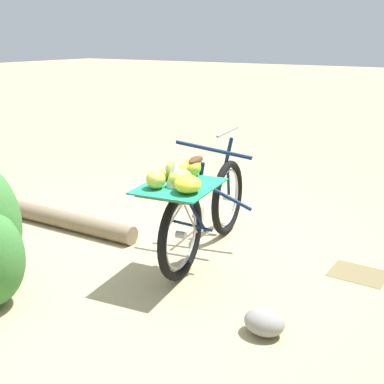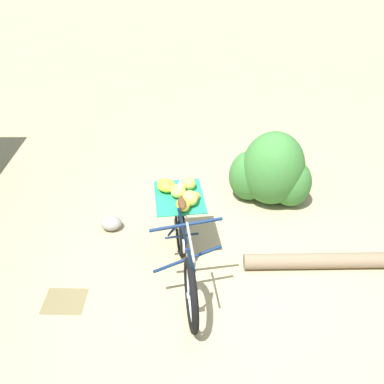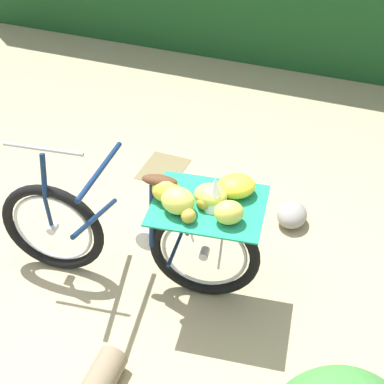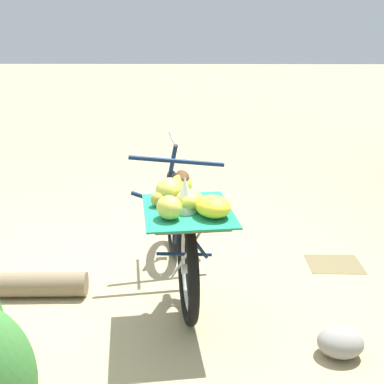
{
  "view_description": "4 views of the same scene",
  "coord_description": "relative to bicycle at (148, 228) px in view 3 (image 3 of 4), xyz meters",
  "views": [
    {
      "loc": [
        -2.44,
        3.42,
        1.87
      ],
      "look_at": [
        -0.5,
        0.42,
        0.75
      ],
      "focal_mm": 46.81,
      "sensor_mm": 36.0,
      "label": 1
    },
    {
      "loc": [
        -0.15,
        -3.34,
        3.43
      ],
      "look_at": [
        -0.24,
        0.42,
        0.83
      ],
      "focal_mm": 38.48,
      "sensor_mm": 36.0,
      "label": 2
    },
    {
      "loc": [
        2.17,
        1.31,
        3.04
      ],
      "look_at": [
        -0.26,
        0.34,
        0.95
      ],
      "focal_mm": 54.99,
      "sensor_mm": 36.0,
      "label": 3
    },
    {
      "loc": [
        -0.46,
        3.24,
        1.81
      ],
      "look_at": [
        -0.4,
        0.27,
        0.85
      ],
      "focal_mm": 45.66,
      "sensor_mm": 36.0,
      "label": 4
    }
  ],
  "objects": [
    {
      "name": "path_stone",
      "position": [
        -0.97,
        0.74,
        -0.43
      ],
      "size": [
        0.27,
        0.23,
        0.17
      ],
      "primitive_type": "ellipsoid",
      "color": "gray",
      "rests_on": "ground_plane"
    },
    {
      "name": "ground_plane",
      "position": [
        0.32,
        -0.02,
        -0.52
      ],
      "size": [
        60.0,
        60.0,
        0.0
      ],
      "primitive_type": "plane",
      "color": "tan"
    },
    {
      "name": "bicycle",
      "position": [
        0.0,
        0.0,
        0.0
      ],
      "size": [
        0.78,
        1.8,
        1.03
      ],
      "rotation": [
        0.0,
        0.0,
        -1.42
      ],
      "color": "black",
      "rests_on": "ground_plane"
    },
    {
      "name": "leaf_litter_patch",
      "position": [
        -1.25,
        -0.47,
        -0.51
      ],
      "size": [
        0.44,
        0.36,
        0.01
      ],
      "primitive_type": "cube",
      "color": "olive",
      "rests_on": "ground_plane"
    }
  ]
}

